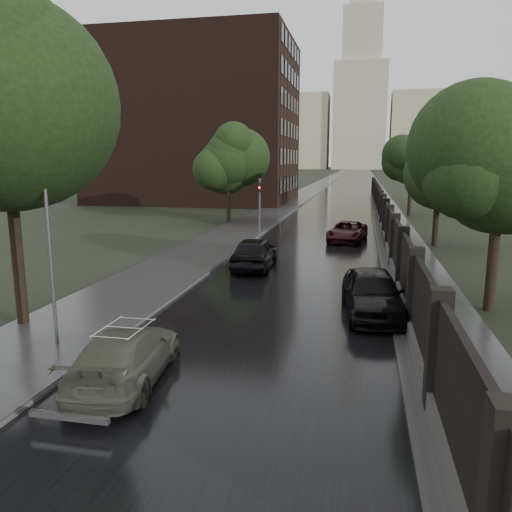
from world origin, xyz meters
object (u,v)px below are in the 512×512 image
(tree_right_a, at_px, (501,170))
(tree_right_b, at_px, (440,166))
(tree_right_c, at_px, (412,164))
(traffic_light, at_px, (260,201))
(tree_left_far, at_px, (228,161))
(car_right_far, at_px, (347,232))
(volga_sedan, at_px, (126,355))
(hatchback_left, at_px, (255,253))
(car_right_near, at_px, (372,293))
(lamp_post, at_px, (50,257))
(tree_left_near, at_px, (5,121))

(tree_right_a, bearing_deg, tree_right_b, 90.00)
(tree_right_a, relative_size, tree_right_c, 1.00)
(tree_right_b, relative_size, traffic_light, 1.75)
(tree_left_far, distance_m, car_right_far, 13.34)
(tree_right_a, height_order, volga_sedan, tree_right_a)
(tree_right_a, relative_size, hatchback_left, 1.51)
(tree_right_b, height_order, hatchback_left, tree_right_b)
(tree_right_c, relative_size, car_right_near, 1.49)
(lamp_post, height_order, volga_sedan, lamp_post)
(tree_left_far, bearing_deg, tree_left_near, -89.15)
(tree_right_c, xyz_separation_m, volga_sedan, (-10.02, -40.02, -4.30))
(car_right_near, bearing_deg, tree_left_near, -168.18)
(tree_right_b, xyz_separation_m, tree_right_c, (0.00, 18.00, 0.00))
(volga_sedan, xyz_separation_m, car_right_far, (4.62, 22.61, 0.01))
(tree_right_c, bearing_deg, tree_right_b, -90.00)
(tree_right_c, relative_size, hatchback_left, 1.51)
(lamp_post, distance_m, hatchback_left, 12.28)
(tree_right_b, bearing_deg, lamp_post, -122.18)
(tree_left_near, bearing_deg, traffic_light, 81.47)
(car_right_near, bearing_deg, volga_sedan, -138.10)
(car_right_near, distance_m, car_right_far, 16.07)
(volga_sedan, bearing_deg, car_right_near, -138.99)
(lamp_post, bearing_deg, tree_right_c, 71.48)
(car_right_far, bearing_deg, traffic_light, 166.33)
(tree_left_far, bearing_deg, traffic_light, -53.53)
(tree_left_far, xyz_separation_m, tree_right_a, (15.50, -22.00, -0.29))
(tree_right_c, height_order, car_right_far, tree_right_c)
(tree_left_near, bearing_deg, tree_right_b, 51.52)
(tree_left_far, xyz_separation_m, car_right_near, (11.40, -23.43, -4.44))
(tree_right_c, height_order, lamp_post, tree_right_c)
(lamp_post, bearing_deg, volga_sedan, -27.87)
(tree_left_far, distance_m, lamp_post, 28.73)
(tree_left_near, distance_m, car_right_near, 12.86)
(tree_right_b, relative_size, car_right_far, 1.47)
(tree_left_near, xyz_separation_m, traffic_light, (3.30, 21.99, -4.02))
(tree_right_a, relative_size, car_right_near, 1.49)
(tree_right_b, relative_size, tree_right_c, 1.00)
(tree_left_near, distance_m, tree_right_b, 24.31)
(tree_left_near, bearing_deg, hatchback_left, 61.91)
(tree_left_far, height_order, traffic_light, tree_left_far)
(tree_left_near, distance_m, tree_right_c, 39.99)
(volga_sedan, xyz_separation_m, hatchback_left, (0.36, 13.22, 0.14))
(tree_left_near, distance_m, traffic_light, 22.60)
(tree_right_a, height_order, lamp_post, tree_right_a)
(lamp_post, distance_m, car_right_near, 10.33)
(tree_left_near, distance_m, car_right_far, 22.60)
(car_right_far, bearing_deg, tree_right_c, 79.75)
(tree_left_near, relative_size, tree_right_c, 1.31)
(tree_left_far, distance_m, tree_right_c, 18.45)
(hatchback_left, height_order, car_right_near, car_right_near)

